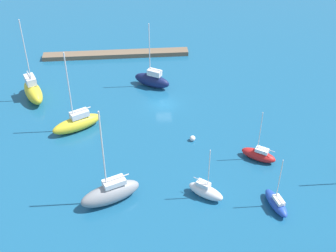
# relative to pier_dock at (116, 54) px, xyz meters

# --- Properties ---
(water) EXTENTS (160.00, 160.00, 0.00)m
(water) POSITION_rel_pier_dock_xyz_m (-7.91, 17.78, -0.43)
(water) COLOR #19567F
(water) RESTS_ON ground
(pier_dock) EXTENTS (27.94, 2.28, 0.85)m
(pier_dock) POSITION_rel_pier_dock_xyz_m (0.00, 0.00, 0.00)
(pier_dock) COLOR brown
(pier_dock) RESTS_ON ground
(sailboat_yellow_by_breakwater) EXTENTS (5.07, 7.54, 14.17)m
(sailboat_yellow_by_breakwater) POSITION_rel_pier_dock_xyz_m (13.46, 14.35, 1.18)
(sailboat_yellow_by_breakwater) COLOR yellow
(sailboat_yellow_by_breakwater) RESTS_ON water
(sailboat_gray_east_end) EXTENTS (7.93, 5.11, 13.66)m
(sailboat_gray_east_end) POSITION_rel_pier_dock_xyz_m (0.29, 39.14, 1.03)
(sailboat_gray_east_end) COLOR gray
(sailboat_gray_east_end) RESTS_ON water
(sailboat_red_west_end) EXTENTS (4.99, 4.16, 7.81)m
(sailboat_red_west_end) POSITION_rel_pier_dock_xyz_m (-19.90, 32.75, 0.42)
(sailboat_red_west_end) COLOR red
(sailboat_red_west_end) RESTS_ON water
(sailboat_blue_along_channel) EXTENTS (2.54, 5.05, 7.33)m
(sailboat_blue_along_channel) POSITION_rel_pier_dock_xyz_m (-19.81, 41.86, 0.34)
(sailboat_blue_along_channel) COLOR #2347B2
(sailboat_blue_along_channel) RESTS_ON water
(sailboat_navy_near_pier) EXTENTS (6.63, 5.07, 11.54)m
(sailboat_navy_near_pier) POSITION_rel_pier_dock_xyz_m (-6.35, 11.91, 0.92)
(sailboat_navy_near_pier) COLOR #141E4C
(sailboat_navy_near_pier) RESTS_ON water
(sailboat_white_outer_mooring) EXTENTS (4.75, 4.18, 7.61)m
(sailboat_white_outer_mooring) POSITION_rel_pier_dock_xyz_m (-11.49, 39.29, 0.50)
(sailboat_white_outer_mooring) COLOR white
(sailboat_white_outer_mooring) RESTS_ON water
(sailboat_yellow_center_basin) EXTENTS (7.82, 5.51, 13.06)m
(sailboat_yellow_center_basin) POSITION_rel_pier_dock_xyz_m (5.60, 23.63, 0.85)
(sailboat_yellow_center_basin) COLOR yellow
(sailboat_yellow_center_basin) RESTS_ON water
(mooring_buoy_white) EXTENTS (0.83, 0.83, 0.83)m
(mooring_buoy_white) POSITION_rel_pier_dock_xyz_m (-11.35, 27.78, -0.01)
(mooring_buoy_white) COLOR white
(mooring_buoy_white) RESTS_ON water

